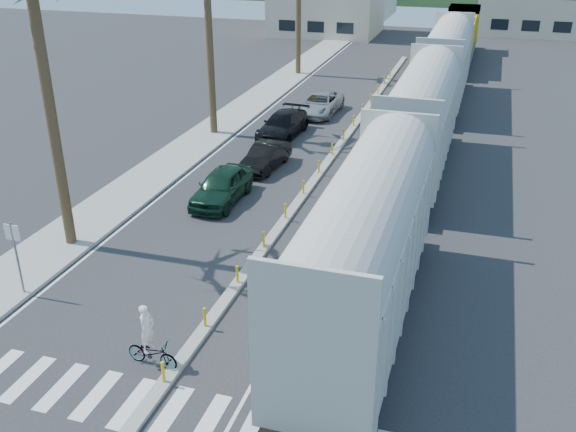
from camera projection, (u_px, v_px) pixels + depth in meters
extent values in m
plane|color=#28282B|center=(179.00, 365.00, 20.08)|extent=(140.00, 140.00, 0.00)
cube|color=gray|center=(229.00, 120.00, 43.95)|extent=(3.00, 90.00, 0.15)
cube|color=black|center=(422.00, 125.00, 43.10)|extent=(0.12, 100.00, 0.06)
cube|color=black|center=(444.00, 126.00, 42.72)|extent=(0.12, 100.00, 0.06)
cube|color=gray|center=(332.00, 156.00, 37.33)|extent=(0.45, 60.00, 0.15)
cylinder|color=gold|center=(163.00, 372.00, 19.00)|extent=(0.10, 0.10, 0.70)
cylinder|color=gold|center=(205.00, 317.00, 21.59)|extent=(0.10, 0.10, 0.70)
cylinder|color=gold|center=(237.00, 274.00, 24.19)|extent=(0.10, 0.10, 0.70)
cylinder|color=gold|center=(264.00, 239.00, 26.78)|extent=(0.10, 0.10, 0.70)
cylinder|color=gold|center=(285.00, 211.00, 29.37)|extent=(0.10, 0.10, 0.70)
cylinder|color=gold|center=(303.00, 187.00, 31.96)|extent=(0.10, 0.10, 0.70)
cylinder|color=gold|center=(319.00, 167.00, 34.56)|extent=(0.10, 0.10, 0.70)
cylinder|color=gold|center=(332.00, 149.00, 37.15)|extent=(0.10, 0.10, 0.70)
cylinder|color=gold|center=(344.00, 134.00, 39.74)|extent=(0.10, 0.10, 0.70)
cylinder|color=gold|center=(354.00, 120.00, 42.33)|extent=(0.10, 0.10, 0.70)
cylinder|color=gold|center=(363.00, 109.00, 44.93)|extent=(0.10, 0.10, 0.70)
cylinder|color=gold|center=(371.00, 98.00, 47.52)|extent=(0.10, 0.10, 0.70)
cylinder|color=gold|center=(378.00, 89.00, 50.11)|extent=(0.10, 0.10, 0.70)
cylinder|color=gold|center=(384.00, 80.00, 52.70)|extent=(0.10, 0.10, 0.70)
cylinder|color=gold|center=(390.00, 73.00, 55.30)|extent=(0.10, 0.10, 0.70)
cube|color=silver|center=(148.00, 407.00, 18.35)|extent=(14.00, 2.20, 0.01)
cube|color=silver|center=(252.00, 123.00, 43.52)|extent=(0.12, 90.00, 0.01)
cube|color=silver|center=(388.00, 136.00, 41.00)|extent=(0.12, 90.00, 0.01)
cube|color=beige|center=(364.00, 259.00, 20.74)|extent=(3.00, 12.88, 3.40)
cylinder|color=beige|center=(366.00, 211.00, 20.01)|extent=(2.90, 12.58, 2.90)
cube|color=black|center=(360.00, 316.00, 21.67)|extent=(2.60, 12.88, 1.00)
cube|color=beige|center=(420.00, 127.00, 33.70)|extent=(3.00, 12.88, 3.40)
cylinder|color=beige|center=(422.00, 95.00, 32.98)|extent=(2.90, 12.58, 2.90)
cube|color=black|center=(416.00, 166.00, 34.63)|extent=(2.60, 12.88, 1.00)
cube|color=beige|center=(444.00, 68.00, 46.66)|extent=(3.00, 12.88, 3.40)
cylinder|color=beige|center=(447.00, 44.00, 45.94)|extent=(2.90, 12.58, 2.90)
cube|color=black|center=(441.00, 98.00, 47.59)|extent=(2.60, 12.88, 1.00)
cube|color=#4C4C4F|center=(457.00, 51.00, 61.19)|extent=(3.00, 17.00, 0.50)
cube|color=gold|center=(458.00, 36.00, 59.66)|extent=(2.70, 12.24, 2.60)
cube|color=gold|center=(463.00, 22.00, 65.40)|extent=(3.00, 3.74, 3.20)
cube|color=black|center=(457.00, 57.00, 61.44)|extent=(2.60, 13.60, 0.90)
cylinder|color=brown|center=(52.00, 120.00, 25.09)|extent=(0.44, 0.44, 11.00)
cylinder|color=brown|center=(210.00, 56.00, 39.21)|extent=(0.44, 0.44, 10.00)
cylinder|color=brown|center=(299.00, 4.00, 54.26)|extent=(0.44, 0.44, 12.00)
cylinder|color=slate|center=(18.00, 260.00, 23.14)|extent=(0.08, 0.08, 3.00)
cube|color=silver|center=(12.00, 232.00, 22.67)|extent=(0.60, 0.04, 0.60)
cube|color=#C2B29A|center=(532.00, 2.00, 75.84)|extent=(12.00, 10.00, 7.00)
imported|color=black|center=(222.00, 186.00, 31.26)|extent=(1.95, 4.78, 1.62)
imported|color=black|center=(266.00, 157.00, 35.42)|extent=(2.13, 4.46, 1.39)
imported|color=black|center=(283.00, 125.00, 40.59)|extent=(2.80, 5.51, 1.52)
imported|color=#A7A9AC|center=(320.00, 104.00, 45.23)|extent=(2.87, 5.48, 1.47)
imported|color=#9EA0A5|center=(152.00, 353.00, 19.88)|extent=(0.95, 1.88, 0.93)
imported|color=white|center=(147.00, 328.00, 19.53)|extent=(0.66, 0.50, 1.61)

